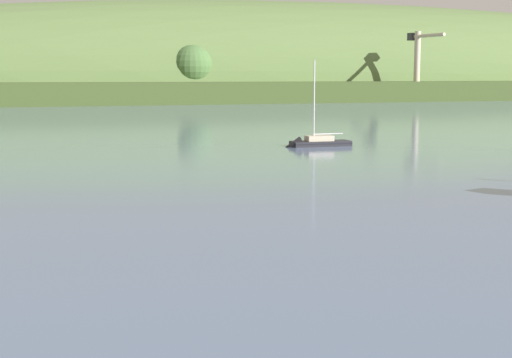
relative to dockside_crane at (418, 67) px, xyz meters
The scene contains 3 objects.
far_shoreline_hill 42.54m from the dockside_crane, 116.48° to the left, with size 506.52×105.30×56.07m.
dockside_crane is the anchor object (origin of this frame).
sailboat_outer_reach 126.18m from the dockside_crane, 120.89° to the right, with size 6.78×2.30×9.34m.
Camera 1 is at (-16.80, 4.53, 7.13)m, focal length 53.13 mm.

